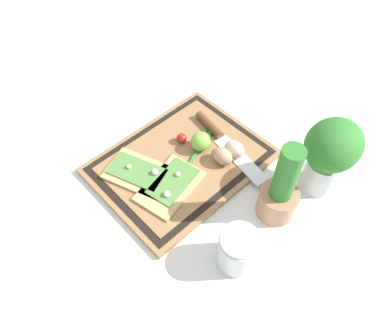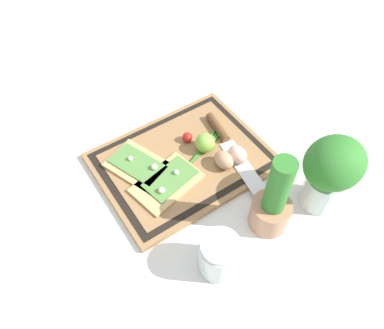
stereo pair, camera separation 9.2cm
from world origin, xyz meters
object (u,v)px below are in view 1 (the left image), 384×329
egg_pink (235,149)px  herb_pot (280,193)px  lime (201,141)px  herb_glass (330,153)px  pizza_slice_near (141,174)px  knife (218,135)px  egg_brown (223,156)px  sauce_jar (238,251)px  cherry_tomato_red (182,138)px  pizza_slice_far (171,185)px

egg_pink → herb_pot: 0.18m
lime → herb_glass: size_ratio=0.25×
pizza_slice_near → knife: 0.23m
egg_brown → herb_glass: size_ratio=0.27×
knife → egg_brown: 0.08m
egg_pink → lime: (0.05, -0.07, 0.00)m
egg_brown → herb_glass: herb_glass is taller
egg_brown → herb_glass: (-0.13, 0.20, 0.08)m
lime → sauce_jar: 0.31m
pizza_slice_near → sauce_jar: size_ratio=2.04×
sauce_jar → herb_glass: bearing=179.7°
herb_pot → egg_brown: bearing=-92.1°
pizza_slice_near → lime: bearing=166.9°
cherry_tomato_red → herb_pot: herb_pot is taller
knife → sauce_jar: bearing=50.8°
pizza_slice_near → pizza_slice_far: bearing=112.0°
pizza_slice_near → knife: (-0.23, 0.04, 0.00)m
egg_pink → herb_pot: bearing=75.4°
egg_brown → cherry_tomato_red: 0.12m
pizza_slice_near → sauce_jar: (-0.01, 0.31, 0.02)m
sauce_jar → cherry_tomato_red: bearing=-112.7°
lime → herb_pot: herb_pot is taller
knife → egg_brown: size_ratio=4.96×
pizza_slice_far → cherry_tomato_red: (-0.12, -0.09, 0.01)m
pizza_slice_near → pizza_slice_far: same height
egg_brown → herb_pot: size_ratio=0.25×
egg_brown → cherry_tomato_red: size_ratio=2.09×
herb_pot → pizza_slice_near: bearing=-59.4°
egg_pink → herb_glass: size_ratio=0.27×
lime → herb_pot: 0.25m
pizza_slice_far → knife: 0.20m
herb_glass → egg_pink: bearing=-65.1°
pizza_slice_near → egg_brown: 0.21m
sauce_jar → herb_pot: bearing=-172.5°
sauce_jar → egg_pink: bearing=-136.0°
egg_pink → cherry_tomato_red: 0.14m
egg_brown → egg_pink: same height
lime → herb_pot: size_ratio=0.23×
knife → egg_pink: egg_pink is taller
pizza_slice_near → herb_glass: herb_glass is taller
pizza_slice_near → cherry_tomato_red: size_ratio=7.58×
cherry_tomato_red → herb_glass: (-0.16, 0.32, 0.09)m
pizza_slice_far → lime: size_ratio=3.55×
egg_pink → sauce_jar: size_ratio=0.56×
knife → lime: 0.06m
knife → herb_glass: bearing=106.1°
knife → cherry_tomato_red: cherry_tomato_red is taller
lime → sauce_jar: (0.15, 0.27, 0.00)m
sauce_jar → herb_glass: size_ratio=0.49×
pizza_slice_far → pizza_slice_near: bearing=-68.0°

